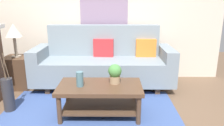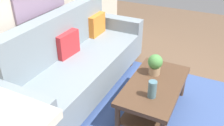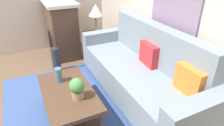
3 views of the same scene
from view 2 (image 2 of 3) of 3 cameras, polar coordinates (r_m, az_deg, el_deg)
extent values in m
cube|color=#3D5693|center=(3.05, 8.95, -12.81)|extent=(2.42, 1.60, 0.01)
cube|color=gray|center=(3.31, -7.18, -1.84)|extent=(2.02, 0.84, 0.40)
cube|color=gray|center=(3.26, -12.48, 6.68)|extent=(2.02, 0.20, 0.56)
cube|color=gray|center=(2.60, -20.92, -11.60)|extent=(0.20, 0.84, 0.60)
cube|color=gray|center=(4.12, 1.12, 6.72)|extent=(0.20, 0.84, 0.60)
cube|color=#513826|center=(4.12, -0.12, 1.12)|extent=(0.08, 0.74, 0.12)
cube|color=red|center=(3.24, -10.41, 4.37)|extent=(0.37, 0.15, 0.32)
cube|color=orange|center=(3.82, -3.66, 8.94)|extent=(0.36, 0.12, 0.32)
cube|color=#513826|center=(2.91, 9.97, -5.12)|extent=(1.10, 0.60, 0.05)
cube|color=#513826|center=(3.08, 9.50, -9.45)|extent=(0.98, 0.50, 0.02)
cylinder|color=#513826|center=(3.39, 16.21, -4.74)|extent=(0.06, 0.06, 0.38)
cylinder|color=#513826|center=(2.75, 1.28, -12.84)|extent=(0.06, 0.06, 0.38)
cylinder|color=#513826|center=(3.48, 8.21, -2.77)|extent=(0.06, 0.06, 0.38)
cylinder|color=slate|center=(2.63, 9.38, -6.07)|extent=(0.09, 0.09, 0.20)
cylinder|color=tan|center=(3.04, 9.86, -1.67)|extent=(0.14, 0.14, 0.10)
sphere|color=#4B8C45|center=(2.98, 10.07, 0.31)|extent=(0.18, 0.18, 0.18)
camera|label=1|loc=(3.31, 64.47, 2.61)|focal=34.98mm
camera|label=3|loc=(4.35, 25.98, 24.97)|focal=31.20mm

